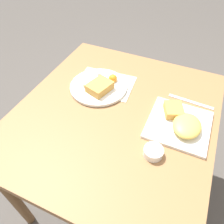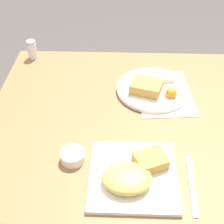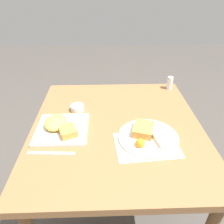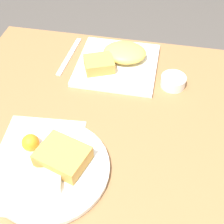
% 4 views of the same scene
% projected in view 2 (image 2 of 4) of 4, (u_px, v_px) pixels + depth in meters
% --- Properties ---
extents(ground_plane, '(8.00, 8.00, 0.00)m').
position_uv_depth(ground_plane, '(119.00, 220.00, 1.61)').
color(ground_plane, '#4C4742').
extents(dining_table, '(0.97, 0.88, 0.72)m').
position_uv_depth(dining_table, '(122.00, 131.00, 1.19)').
color(dining_table, olive).
rests_on(dining_table, ground_plane).
extents(menu_card, '(0.23, 0.31, 0.00)m').
position_uv_depth(menu_card, '(164.00, 93.00, 1.23)').
color(menu_card, beige).
rests_on(menu_card, dining_table).
extents(plate_square_near, '(0.26, 0.26, 0.06)m').
position_uv_depth(plate_square_near, '(133.00, 174.00, 0.90)').
color(plate_square_near, white).
rests_on(plate_square_near, dining_table).
extents(plate_oval_far, '(0.29, 0.29, 0.05)m').
position_uv_depth(plate_oval_far, '(153.00, 88.00, 1.23)').
color(plate_oval_far, white).
rests_on(plate_oval_far, menu_card).
extents(sauce_ramekin, '(0.08, 0.08, 0.03)m').
position_uv_depth(sauce_ramekin, '(73.00, 156.00, 0.96)').
color(sauce_ramekin, white).
rests_on(sauce_ramekin, dining_table).
extents(salt_shaker, '(0.04, 0.04, 0.09)m').
position_uv_depth(salt_shaker, '(32.00, 51.00, 1.41)').
color(salt_shaker, white).
rests_on(salt_shaker, dining_table).
extents(butter_knife, '(0.03, 0.21, 0.00)m').
position_uv_depth(butter_knife, '(192.00, 185.00, 0.90)').
color(butter_knife, silver).
rests_on(butter_knife, dining_table).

